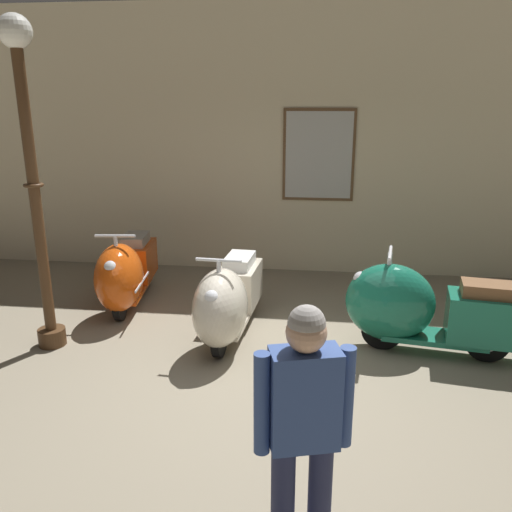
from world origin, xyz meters
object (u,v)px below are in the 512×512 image
object	(u,v)px
scooter_0	(125,273)
visitor_0	(304,423)
lamppost	(31,169)
scooter_2	(418,308)
scooter_1	(227,301)

from	to	relation	value
scooter_0	visitor_0	distance (m)	4.12
lamppost	scooter_2	bearing A→B (deg)	4.31
scooter_2	visitor_0	xyz separation A→B (m)	(-1.06, -2.66, 0.41)
scooter_0	scooter_1	distance (m)	1.57
visitor_0	scooter_1	bearing A→B (deg)	2.59
scooter_2	lamppost	size ratio (longest dim) A/B	0.55
lamppost	scooter_1	bearing A→B (deg)	9.07
lamppost	visitor_0	bearing A→B (deg)	-41.52
scooter_1	lamppost	size ratio (longest dim) A/B	0.53
scooter_2	visitor_0	world-z (taller)	visitor_0
scooter_0	visitor_0	xyz separation A→B (m)	(2.25, -3.42, 0.42)
scooter_2	lamppost	xyz separation A→B (m)	(-3.75, -0.28, 1.37)
scooter_1	visitor_0	distance (m)	2.84
scooter_0	lamppost	distance (m)	1.78
scooter_1	lamppost	world-z (taller)	lamppost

